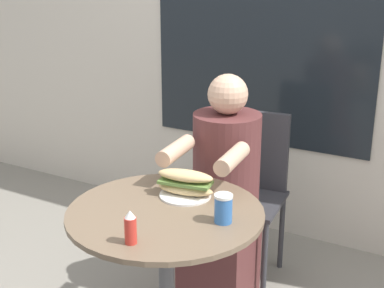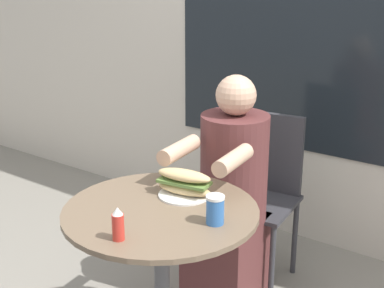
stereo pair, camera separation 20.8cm
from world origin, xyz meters
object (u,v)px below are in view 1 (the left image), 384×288
(seated_diner, at_px, (223,209))
(drink_cup, at_px, (223,208))
(cafe_table, at_px, (166,256))
(diner_chair, at_px, (250,179))
(condiment_bottle, at_px, (130,227))
(sandwich_on_plate, at_px, (186,184))

(seated_diner, bearing_deg, drink_cup, 110.05)
(cafe_table, xyz_separation_m, seated_diner, (-0.03, 0.54, -0.04))
(diner_chair, bearing_deg, drink_cup, 101.19)
(cafe_table, relative_size, condiment_bottle, 6.30)
(drink_cup, bearing_deg, diner_chair, 107.22)
(sandwich_on_plate, bearing_deg, cafe_table, -91.17)
(sandwich_on_plate, distance_m, condiment_bottle, 0.41)
(diner_chair, bearing_deg, cafe_table, 86.47)
(sandwich_on_plate, xyz_separation_m, condiment_bottle, (0.03, -0.41, 0.01))
(diner_chair, distance_m, condiment_bottle, 1.18)
(cafe_table, relative_size, drink_cup, 7.01)
(sandwich_on_plate, bearing_deg, seated_diner, 94.17)
(cafe_table, bearing_deg, seated_diner, 92.71)
(seated_diner, relative_size, drink_cup, 10.78)
(diner_chair, bearing_deg, sandwich_on_plate, 87.21)
(cafe_table, bearing_deg, sandwich_on_plate, 88.83)
(cafe_table, xyz_separation_m, drink_cup, (0.23, 0.02, 0.24))
(condiment_bottle, bearing_deg, drink_cup, 55.54)
(diner_chair, relative_size, seated_diner, 0.77)
(diner_chair, xyz_separation_m, drink_cup, (0.27, -0.87, 0.25))
(drink_cup, relative_size, condiment_bottle, 0.90)
(cafe_table, distance_m, diner_chair, 0.89)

